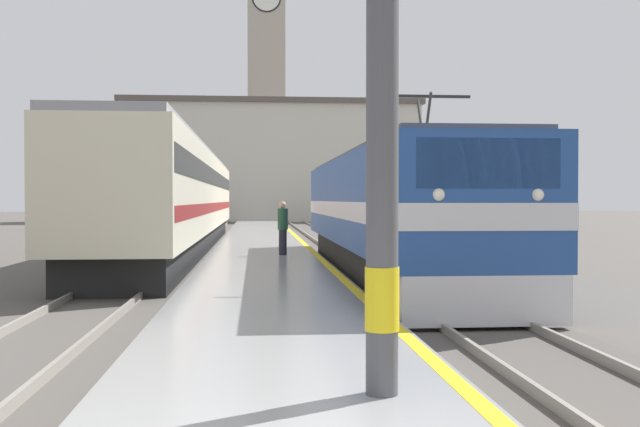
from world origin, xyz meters
TOP-DOWN VIEW (x-y plane):
  - ground_plane at (0.00, 30.00)m, footprint 200.00×200.00m
  - platform at (0.00, 25.00)m, footprint 3.74×140.00m
  - rail_track_near at (3.36, 25.00)m, footprint 2.83×140.00m
  - rail_track_far at (-3.40, 25.00)m, footprint 2.83×140.00m
  - locomotive_train at (3.36, 17.34)m, footprint 2.92×18.23m
  - passenger_train at (-3.40, 28.41)m, footprint 2.92×32.55m
  - person_on_platform at (0.61, 21.56)m, footprint 0.34×0.34m
  - clock_tower at (0.92, 79.81)m, footprint 5.08×5.08m
  - station_building at (1.30, 70.43)m, footprint 28.54×9.42m

SIDE VIEW (x-z plane):
  - ground_plane at x=0.00m, z-range 0.00..0.00m
  - rail_track_near at x=3.36m, z-range -0.05..0.11m
  - rail_track_far at x=-3.40m, z-range -0.05..0.11m
  - platform at x=0.00m, z-range 0.00..0.27m
  - person_on_platform at x=0.61m, z-range 0.32..2.09m
  - locomotive_train at x=3.36m, z-range -0.44..3.93m
  - passenger_train at x=-3.40m, z-range 0.15..4.23m
  - station_building at x=1.30m, z-range 0.02..11.61m
  - clock_tower at x=0.92m, z-range 0.87..31.19m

